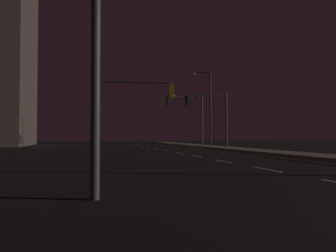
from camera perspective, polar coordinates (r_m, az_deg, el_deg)
ground_plane at (r=20.72m, az=4.29°, el=-5.02°), size 112.00×112.00×0.00m
sidewalk_right at (r=23.50m, az=19.40°, el=-4.36°), size 2.61×77.00×0.14m
lane_markings_center at (r=24.06m, az=1.71°, el=-4.54°), size 0.14×50.00×0.01m
lane_edge_line at (r=27.14m, az=10.84°, el=-4.18°), size 0.14×53.00×0.01m
traffic_light_mid_left at (r=29.67m, az=6.71°, el=2.92°), size 3.92×0.39×4.86m
traffic_light_near_right at (r=21.75m, az=-5.97°, el=4.41°), size 5.14×0.73×4.88m
traffic_light_mid_right at (r=35.86m, az=3.16°, el=2.77°), size 4.22×0.76×5.43m
street_lamp_mid_block at (r=36.36m, az=6.64°, el=4.13°), size 1.95×0.94×7.94m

